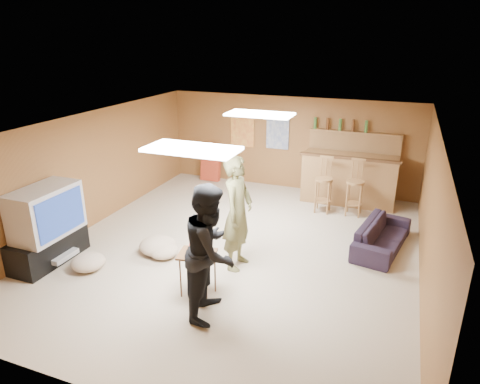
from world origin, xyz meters
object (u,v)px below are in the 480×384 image
(person_olive, at_px, (238,213))
(person_black, at_px, (211,251))
(tv_body, at_px, (46,212))
(tray_table, at_px, (198,274))
(bar_counter, at_px, (349,179))
(sofa, at_px, (382,236))

(person_olive, xyz_separation_m, person_black, (0.13, -1.27, -0.01))
(tv_body, bearing_deg, tray_table, 0.49)
(tray_table, bearing_deg, person_black, -39.77)
(bar_counter, height_order, person_olive, person_olive)
(person_olive, distance_m, person_black, 1.27)
(bar_counter, xyz_separation_m, tray_table, (-1.50, -4.43, -0.22))
(sofa, bearing_deg, tv_body, 126.60)
(person_olive, height_order, sofa, person_olive)
(person_black, xyz_separation_m, sofa, (2.01, 2.72, -0.67))
(tv_body, relative_size, tray_table, 1.65)
(bar_counter, relative_size, person_black, 1.09)
(bar_counter, distance_m, person_black, 4.87)
(person_black, bearing_deg, tray_table, 42.15)
(person_olive, bearing_deg, bar_counter, -18.47)
(person_olive, xyz_separation_m, sofa, (2.14, 1.46, -0.68))
(sofa, height_order, tray_table, tray_table)
(bar_counter, bearing_deg, person_black, -103.61)
(person_black, bearing_deg, tv_body, 76.77)
(person_black, bearing_deg, sofa, -44.52)
(person_black, height_order, tray_table, person_black)
(sofa, bearing_deg, person_black, 154.11)
(person_olive, relative_size, tray_table, 2.78)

